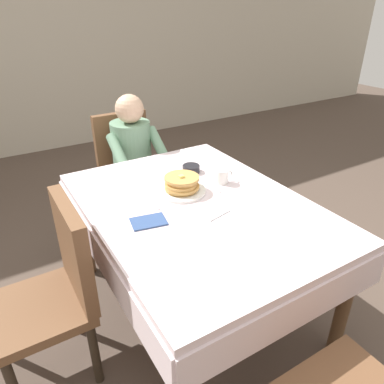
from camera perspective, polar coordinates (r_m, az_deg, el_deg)
ground_plane at (r=2.39m, az=0.70°, el=-17.45°), size 14.00×14.00×0.00m
back_wall at (r=4.91m, az=-22.84°, el=24.75°), size 12.00×0.16×3.20m
dining_table_main at (r=1.98m, az=0.80°, el=-4.09°), size 1.12×1.52×0.74m
chair_diner at (r=3.00m, az=-10.16°, el=4.43°), size 0.44×0.45×0.93m
diner_person at (r=2.81m, az=-9.20°, el=5.96°), size 0.40×0.43×1.12m
chair_left_side at (r=1.85m, az=-20.58°, el=-13.59°), size 0.45×0.44×0.93m
plate_breakfast at (r=2.05m, az=-1.69°, el=0.17°), size 0.28×0.28×0.02m
breakfast_stack at (r=2.03m, az=-1.70°, el=1.39°), size 0.20×0.21×0.09m
cup_coffee at (r=2.15m, az=4.82°, el=2.48°), size 0.11×0.08×0.08m
bowl_butter at (r=2.29m, az=-0.15°, el=3.73°), size 0.11×0.11×0.04m
fork_left_of_plate at (r=1.96m, az=-6.23°, el=-1.53°), size 0.03×0.18×0.00m
knife_right_of_plate at (r=2.13m, az=3.03°, el=1.06°), size 0.02×0.20×0.00m
spoon_near_edge at (r=1.83m, az=4.42°, el=-3.72°), size 0.15×0.05×0.00m
napkin_folded at (r=1.79m, az=-6.90°, el=-4.66°), size 0.19×0.15×0.01m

